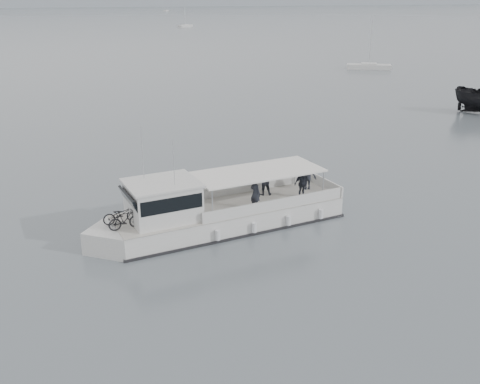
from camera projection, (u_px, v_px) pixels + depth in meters
name	position (u px, v px, depth m)	size (l,w,h in m)	color
ground	(126.00, 254.00, 22.10)	(1400.00, 1400.00, 0.00)	#525B60
tour_boat	(209.00, 213.00, 24.04)	(12.18, 3.50, 5.08)	silver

